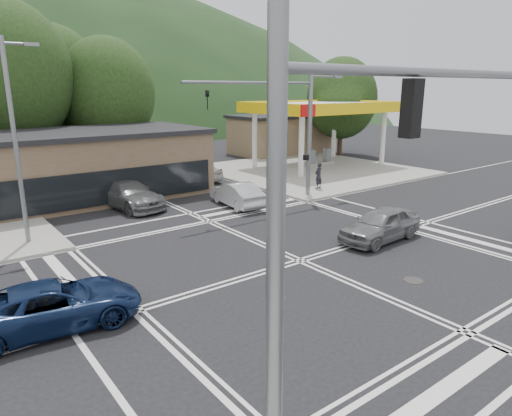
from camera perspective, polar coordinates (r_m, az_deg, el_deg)
ground at (r=19.07m, az=5.57°, el=-6.59°), size 120.00×120.00×0.00m
sidewalk_ne at (r=39.57m, az=6.83°, el=4.76°), size 16.00×16.00×0.15m
gas_station_canopy at (r=41.12m, az=8.11°, el=12.06°), size 12.32×8.34×5.75m
convenience_store at (r=49.99m, az=3.04°, el=9.05°), size 10.00×6.00×3.80m
commercial_row at (r=30.63m, az=-29.00°, el=3.70°), size 24.00×8.00×4.00m
tree_n_b at (r=37.46m, az=-28.78°, el=14.40°), size 9.00×9.00×12.98m
tree_n_c at (r=39.22m, az=-18.18°, el=13.48°), size 7.60×7.60×10.87m
tree_n_e at (r=42.18m, az=-24.08°, el=13.89°), size 8.40×8.40×11.98m
tree_ne at (r=48.93m, az=10.68°, el=13.32°), size 7.20×7.20×9.99m
streetlight_nw at (r=22.34m, az=-27.86°, el=8.29°), size 2.50×0.25×9.00m
signal_mast_ne at (r=28.56m, az=4.91°, el=11.04°), size 11.65×0.30×8.00m
signal_mast_sw at (r=7.69m, az=12.93°, el=0.68°), size 9.14×0.28×8.00m
car_blue_west at (r=15.07m, az=-23.93°, el=-11.02°), size 5.27×2.88×1.40m
car_grey_center at (r=21.99m, az=15.29°, el=-1.99°), size 4.64×2.06×1.55m
car_queue_a at (r=27.44m, az=-2.40°, el=1.75°), size 2.02×4.58×1.46m
car_queue_b at (r=35.23m, az=-7.50°, el=4.72°), size 2.43×4.98×1.63m
car_northbound at (r=28.11m, az=-15.76°, el=1.70°), size 3.21×5.94×1.63m
pedestrian at (r=31.82m, az=7.82°, el=4.04°), size 0.72×0.55×1.79m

